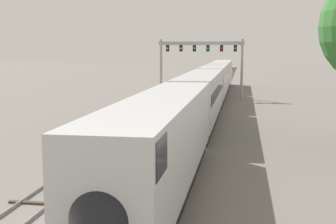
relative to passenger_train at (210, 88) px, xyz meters
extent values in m
cube|color=slate|center=(-0.72, 24.61, -2.52)|extent=(0.07, 200.00, 0.16)
cube|color=slate|center=(0.72, 24.61, -2.52)|extent=(0.07, 200.00, 0.16)
cube|color=#473828|center=(0.00, -33.39, -2.55)|extent=(2.60, 0.24, 0.10)
cube|color=#473828|center=(0.00, -29.39, -2.55)|extent=(2.60, 0.24, 0.10)
cube|color=#473828|center=(0.00, -25.39, -2.55)|extent=(2.60, 0.24, 0.10)
cube|color=#473828|center=(0.00, -21.39, -2.55)|extent=(2.60, 0.24, 0.10)
cube|color=#473828|center=(0.00, -17.39, -2.55)|extent=(2.60, 0.24, 0.10)
cube|color=#473828|center=(0.00, -13.39, -2.55)|extent=(2.60, 0.24, 0.10)
cube|color=#473828|center=(0.00, -9.39, -2.55)|extent=(2.60, 0.24, 0.10)
cube|color=#473828|center=(0.00, -5.39, -2.55)|extent=(2.60, 0.24, 0.10)
cube|color=#473828|center=(0.00, -1.39, -2.55)|extent=(2.60, 0.24, 0.10)
cube|color=#473828|center=(0.00, 2.61, -2.55)|extent=(2.60, 0.24, 0.10)
cube|color=#473828|center=(0.00, 6.61, -2.55)|extent=(2.60, 0.24, 0.10)
cube|color=#473828|center=(0.00, 10.61, -2.55)|extent=(2.60, 0.24, 0.10)
cube|color=#473828|center=(0.00, 14.61, -2.55)|extent=(2.60, 0.24, 0.10)
cube|color=#473828|center=(0.00, 18.61, -2.55)|extent=(2.60, 0.24, 0.10)
cube|color=#473828|center=(0.00, 22.61, -2.55)|extent=(2.60, 0.24, 0.10)
cube|color=#473828|center=(0.00, 26.61, -2.55)|extent=(2.60, 0.24, 0.10)
cube|color=#473828|center=(0.00, 30.61, -2.55)|extent=(2.60, 0.24, 0.10)
cube|color=#473828|center=(0.00, 34.61, -2.55)|extent=(2.60, 0.24, 0.10)
cube|color=#473828|center=(0.00, 38.61, -2.55)|extent=(2.60, 0.24, 0.10)
cube|color=#473828|center=(0.00, 42.61, -2.55)|extent=(2.60, 0.24, 0.10)
cube|color=#473828|center=(0.00, 46.61, -2.55)|extent=(2.60, 0.24, 0.10)
cube|color=#473828|center=(0.00, 50.61, -2.55)|extent=(2.60, 0.24, 0.10)
cube|color=#473828|center=(0.00, 54.61, -2.55)|extent=(2.60, 0.24, 0.10)
cube|color=#473828|center=(0.00, 58.61, -2.55)|extent=(2.60, 0.24, 0.10)
cube|color=#473828|center=(0.00, 62.61, -2.55)|extent=(2.60, 0.24, 0.10)
cube|color=#473828|center=(0.00, 66.61, -2.55)|extent=(2.60, 0.24, 0.10)
cube|color=#473828|center=(0.00, 70.61, -2.55)|extent=(2.60, 0.24, 0.10)
cube|color=#473828|center=(0.00, 74.61, -2.55)|extent=(2.60, 0.24, 0.10)
cube|color=#473828|center=(0.00, 78.61, -2.55)|extent=(2.60, 0.24, 0.10)
cube|color=#473828|center=(0.00, 82.61, -2.55)|extent=(2.60, 0.24, 0.10)
cube|color=#473828|center=(0.00, 86.61, -2.55)|extent=(2.60, 0.24, 0.10)
cube|color=#473828|center=(0.00, 90.61, -2.55)|extent=(2.60, 0.24, 0.10)
cube|color=#473828|center=(0.00, 94.61, -2.55)|extent=(2.60, 0.24, 0.10)
cube|color=#473828|center=(0.00, 98.61, -2.55)|extent=(2.60, 0.24, 0.10)
cube|color=#473828|center=(0.00, 102.61, -2.55)|extent=(2.60, 0.24, 0.10)
cube|color=#473828|center=(0.00, 106.61, -2.55)|extent=(2.60, 0.24, 0.10)
cube|color=#473828|center=(0.00, 110.61, -2.55)|extent=(2.60, 0.24, 0.10)
cube|color=#473828|center=(0.00, 114.61, -2.55)|extent=(2.60, 0.24, 0.10)
cube|color=#473828|center=(0.00, 118.61, -2.55)|extent=(2.60, 0.24, 0.10)
cube|color=#473828|center=(0.00, 122.61, -2.55)|extent=(2.60, 0.24, 0.10)
cube|color=slate|center=(-6.22, 4.61, -2.52)|extent=(0.07, 160.00, 0.16)
cube|color=slate|center=(-4.78, 4.61, -2.52)|extent=(0.07, 160.00, 0.16)
cube|color=#473828|center=(-5.50, -33.39, -2.55)|extent=(2.60, 0.24, 0.10)
cube|color=#473828|center=(-5.50, -29.39, -2.55)|extent=(2.60, 0.24, 0.10)
cube|color=#473828|center=(-5.50, -25.39, -2.55)|extent=(2.60, 0.24, 0.10)
cube|color=#473828|center=(-5.50, -21.39, -2.55)|extent=(2.60, 0.24, 0.10)
cube|color=#473828|center=(-5.50, -17.39, -2.55)|extent=(2.60, 0.24, 0.10)
cube|color=#473828|center=(-5.50, -13.39, -2.55)|extent=(2.60, 0.24, 0.10)
cube|color=#473828|center=(-5.50, -9.39, -2.55)|extent=(2.60, 0.24, 0.10)
cube|color=#473828|center=(-5.50, -5.39, -2.55)|extent=(2.60, 0.24, 0.10)
cube|color=#473828|center=(-5.50, -1.39, -2.55)|extent=(2.60, 0.24, 0.10)
cube|color=#473828|center=(-5.50, 2.61, -2.55)|extent=(2.60, 0.24, 0.10)
cube|color=#473828|center=(-5.50, 6.61, -2.55)|extent=(2.60, 0.24, 0.10)
cube|color=#473828|center=(-5.50, 10.61, -2.55)|extent=(2.60, 0.24, 0.10)
cube|color=#473828|center=(-5.50, 14.61, -2.55)|extent=(2.60, 0.24, 0.10)
cube|color=#473828|center=(-5.50, 18.61, -2.55)|extent=(2.60, 0.24, 0.10)
cube|color=#473828|center=(-5.50, 22.61, -2.55)|extent=(2.60, 0.24, 0.10)
cube|color=#473828|center=(-5.50, 26.61, -2.55)|extent=(2.60, 0.24, 0.10)
cube|color=#473828|center=(-5.50, 30.61, -2.55)|extent=(2.60, 0.24, 0.10)
cube|color=#473828|center=(-5.50, 34.61, -2.55)|extent=(2.60, 0.24, 0.10)
cube|color=#473828|center=(-5.50, 38.61, -2.55)|extent=(2.60, 0.24, 0.10)
cube|color=#473828|center=(-5.50, 42.61, -2.55)|extent=(2.60, 0.24, 0.10)
cube|color=#473828|center=(-5.50, 46.61, -2.55)|extent=(2.60, 0.24, 0.10)
cube|color=#473828|center=(-5.50, 50.61, -2.55)|extent=(2.60, 0.24, 0.10)
cube|color=#473828|center=(-5.50, 54.61, -2.55)|extent=(2.60, 0.24, 0.10)
cube|color=#473828|center=(-5.50, 58.61, -2.55)|extent=(2.60, 0.24, 0.10)
cube|color=#473828|center=(-5.50, 62.61, -2.55)|extent=(2.60, 0.24, 0.10)
cube|color=#473828|center=(-5.50, 66.61, -2.55)|extent=(2.60, 0.24, 0.10)
cube|color=#473828|center=(-5.50, 70.61, -2.55)|extent=(2.60, 0.24, 0.10)
cube|color=#473828|center=(-5.50, 74.61, -2.55)|extent=(2.60, 0.24, 0.10)
cube|color=#473828|center=(-5.50, 78.61, -2.55)|extent=(2.60, 0.24, 0.10)
cube|color=#473828|center=(-5.50, 82.61, -2.55)|extent=(2.60, 0.24, 0.10)
cube|color=silver|center=(0.00, -31.50, 0.30)|extent=(3.00, 19.78, 3.80)
cone|color=black|center=(0.00, -41.59, -0.10)|extent=(2.88, 2.60, 2.88)
cube|color=black|center=(0.00, -40.19, 1.44)|extent=(3.04, 1.80, 1.10)
cube|color=black|center=(0.00, -31.50, -2.10)|extent=(2.52, 17.80, 1.00)
cube|color=#B7BABF|center=(0.00, -10.72, 0.30)|extent=(3.00, 19.78, 3.80)
cube|color=black|center=(0.00, -10.72, 0.70)|extent=(3.04, 18.19, 0.90)
cube|color=black|center=(0.00, -10.72, -2.10)|extent=(2.52, 17.80, 1.00)
cube|color=#B7BABF|center=(0.00, 10.05, 0.30)|extent=(3.00, 19.78, 3.80)
cube|color=black|center=(0.00, 10.05, 0.70)|extent=(3.04, 18.19, 0.90)
cube|color=black|center=(0.00, 10.05, -2.10)|extent=(2.52, 17.80, 1.00)
cube|color=#B7BABF|center=(0.00, 30.83, 0.30)|extent=(3.00, 19.78, 3.80)
cube|color=black|center=(0.00, 30.83, 0.70)|extent=(3.04, 18.19, 0.90)
cube|color=black|center=(0.00, 30.83, -2.10)|extent=(2.52, 17.80, 1.00)
cylinder|color=#999BA0|center=(-8.00, 14.09, 1.57)|extent=(0.36, 0.36, 8.35)
cylinder|color=#999BA0|center=(3.50, 14.09, 1.57)|extent=(0.36, 0.36, 8.35)
cube|color=#999BA0|center=(-2.25, 14.09, 5.15)|extent=(12.10, 0.36, 0.50)
cube|color=black|center=(-7.04, 14.14, 4.45)|extent=(0.44, 0.32, 0.90)
sphere|color=yellow|center=(-7.04, 13.95, 4.45)|extent=(0.28, 0.28, 0.28)
cube|color=black|center=(-5.12, 14.14, 4.45)|extent=(0.44, 0.32, 0.90)
sphere|color=yellow|center=(-5.12, 13.95, 4.45)|extent=(0.28, 0.28, 0.28)
cube|color=black|center=(-3.21, 14.14, 4.45)|extent=(0.44, 0.32, 0.90)
sphere|color=green|center=(-3.21, 13.95, 4.45)|extent=(0.28, 0.28, 0.28)
cube|color=black|center=(-1.29, 14.14, 4.45)|extent=(0.44, 0.32, 0.90)
sphere|color=green|center=(-1.29, 13.95, 4.45)|extent=(0.28, 0.28, 0.28)
cube|color=black|center=(0.62, 14.14, 4.45)|extent=(0.44, 0.32, 0.90)
sphere|color=red|center=(0.62, 13.95, 4.45)|extent=(0.28, 0.28, 0.28)
cube|color=black|center=(2.54, 14.14, 4.45)|extent=(0.44, 0.32, 0.90)
sphere|color=green|center=(2.54, 13.95, 4.45)|extent=(0.28, 0.28, 0.28)
camera|label=1|loc=(3.71, -52.90, 4.44)|focal=50.40mm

